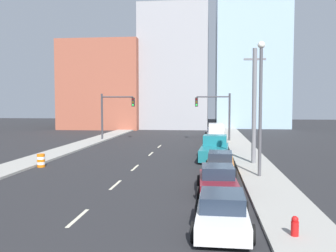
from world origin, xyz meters
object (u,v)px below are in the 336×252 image
object	(u,v)px
sedan_white	(222,212)
sedan_maroon	(218,180)
box_truck_tan	(216,134)
street_lamp	(261,100)
pickup_truck_teal	(215,150)
traffic_signal_left	(112,110)
sedan_orange	(220,164)
fire_hydrant	(295,228)
traffic_barrel	(41,161)
sedan_navy	(214,143)
sedan_gray	(214,133)
sedan_black	(215,130)
traffic_signal_right	(219,110)
utility_pole_right_mid	(254,105)

from	to	relation	value
sedan_white	sedan_maroon	world-z (taller)	sedan_maroon
box_truck_tan	sedan_white	bearing A→B (deg)	-90.67
street_lamp	pickup_truck_teal	xyz separation A→B (m)	(-2.62, 7.73, -4.05)
traffic_signal_left	sedan_orange	bearing A→B (deg)	-58.25
fire_hydrant	traffic_barrel	bearing A→B (deg)	139.38
sedan_white	sedan_navy	world-z (taller)	sedan_navy
sedan_white	sedan_orange	size ratio (longest dim) A/B	0.95
sedan_maroon	pickup_truck_teal	distance (m)	11.68
sedan_white	box_truck_tan	distance (m)	29.65
sedan_maroon	sedan_navy	size ratio (longest dim) A/B	1.06
pickup_truck_teal	sedan_gray	xyz separation A→B (m)	(0.14, 18.53, -0.15)
traffic_barrel	street_lamp	xyz separation A→B (m)	(15.12, -2.40, 4.35)
sedan_maroon	fire_hydrant	bearing A→B (deg)	-70.90
sedan_navy	sedan_black	bearing A→B (deg)	88.16
traffic_signal_left	sedan_black	distance (m)	16.91
traffic_signal_right	fire_hydrant	bearing A→B (deg)	-86.90
sedan_orange	sedan_black	bearing A→B (deg)	91.97
street_lamp	box_truck_tan	xyz separation A→B (m)	(-2.29, 20.10, -3.78)
sedan_navy	fire_hydrant	bearing A→B (deg)	-85.12
utility_pole_right_mid	sedan_maroon	distance (m)	10.13
sedan_orange	pickup_truck_teal	world-z (taller)	pickup_truck_teal
sedan_navy	traffic_signal_left	bearing A→B (deg)	148.04
box_truck_tan	pickup_truck_teal	bearing A→B (deg)	-91.64
traffic_signal_right	pickup_truck_teal	xyz separation A→B (m)	(-0.70, -14.00, -2.95)
sedan_white	sedan_black	distance (m)	41.85
sedan_white	sedan_gray	size ratio (longest dim) A/B	0.99
utility_pole_right_mid	sedan_orange	size ratio (longest dim) A/B	1.78
traffic_signal_right	sedan_black	bearing A→B (deg)	91.23
pickup_truck_teal	sedan_black	distance (m)	24.58
traffic_signal_left	sedan_navy	distance (m)	14.89
fire_hydrant	pickup_truck_teal	size ratio (longest dim) A/B	0.13
utility_pole_right_mid	pickup_truck_teal	bearing A→B (deg)	136.07
utility_pole_right_mid	street_lamp	xyz separation A→B (m)	(-0.21, -5.00, 0.40)
sedan_white	sedan_navy	distance (m)	23.69
utility_pole_right_mid	sedan_maroon	xyz separation A→B (m)	(-2.84, -8.95, -3.79)
traffic_signal_left	traffic_barrel	size ratio (longest dim) A/B	6.04
traffic_signal_left	sedan_navy	bearing A→B (deg)	-31.36
traffic_barrel	fire_hydrant	bearing A→B (deg)	-40.62
sedan_orange	sedan_white	bearing A→B (deg)	-88.97
traffic_signal_right	fire_hydrant	size ratio (longest dim) A/B	6.85
traffic_signal_right	street_lamp	distance (m)	21.84
pickup_truck_teal	sedan_navy	distance (m)	6.42
sedan_white	traffic_signal_right	bearing A→B (deg)	89.96
sedan_orange	sedan_black	world-z (taller)	sedan_orange
traffic_signal_right	sedan_gray	distance (m)	5.52
street_lamp	sedan_white	distance (m)	10.74
traffic_barrel	fire_hydrant	distance (m)	19.68
traffic_signal_left	utility_pole_right_mid	distance (m)	22.62
utility_pole_right_mid	sedan_black	xyz separation A→B (m)	(-2.37, 27.31, -3.79)
utility_pole_right_mid	sedan_navy	xyz separation A→B (m)	(-2.76, 9.15, -3.77)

